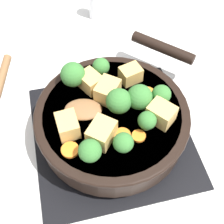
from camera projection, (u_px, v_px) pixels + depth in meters
name	position (u px, v px, depth m)	size (l,w,h in m)	color
ground_plane	(112.00, 136.00, 0.64)	(2.40, 2.40, 0.00)	silver
front_burner_grate	(112.00, 133.00, 0.63)	(0.31, 0.31, 0.03)	black
skillet_pan	(113.00, 119.00, 0.59)	(0.35, 0.35, 0.06)	black
wooden_spoon	(30.00, 109.00, 0.56)	(0.25, 0.24, 0.02)	brown
tofu_cube_center_large	(102.00, 133.00, 0.52)	(0.05, 0.04, 0.04)	tan
tofu_cube_near_handle	(90.00, 82.00, 0.59)	(0.04, 0.03, 0.03)	tan
tofu_cube_east_chunk	(110.00, 91.00, 0.57)	(0.05, 0.04, 0.04)	tan
tofu_cube_west_chunk	(131.00, 74.00, 0.60)	(0.04, 0.03, 0.03)	tan
tofu_cube_back_piece	(161.00, 114.00, 0.54)	(0.04, 0.04, 0.04)	tan
tofu_cube_front_piece	(68.00, 126.00, 0.53)	(0.04, 0.03, 0.03)	tan
broccoli_floret_near_spoon	(103.00, 66.00, 0.60)	(0.03, 0.03, 0.04)	#709956
broccoli_floret_center_top	(73.00, 75.00, 0.58)	(0.05, 0.05, 0.05)	#709956
broccoli_floret_east_rim	(140.00, 99.00, 0.55)	(0.05, 0.05, 0.05)	#709956
broccoli_floret_west_rim	(90.00, 151.00, 0.49)	(0.04, 0.04, 0.05)	#709956
broccoli_floret_north_edge	(161.00, 94.00, 0.56)	(0.04, 0.04, 0.04)	#709956
broccoli_floret_south_cluster	(119.00, 103.00, 0.54)	(0.05, 0.05, 0.05)	#709956
broccoli_floret_mid_floret	(122.00, 143.00, 0.50)	(0.03, 0.03, 0.04)	#709956
broccoli_floret_small_inner	(147.00, 121.00, 0.53)	(0.03, 0.03, 0.04)	#709956
carrot_slice_orange_thin	(122.00, 135.00, 0.54)	(0.03, 0.03, 0.01)	orange
carrot_slice_near_center	(147.00, 94.00, 0.59)	(0.03, 0.03, 0.01)	orange
carrot_slice_edge_slice	(139.00, 136.00, 0.54)	(0.02, 0.02, 0.01)	orange
carrot_slice_under_broccoli	(70.00, 150.00, 0.52)	(0.03, 0.03, 0.01)	orange
salt_shaker	(95.00, 3.00, 0.82)	(0.04, 0.04, 0.09)	white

